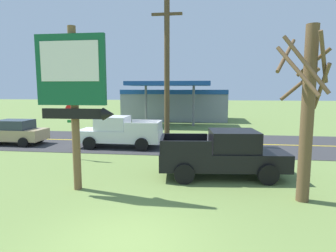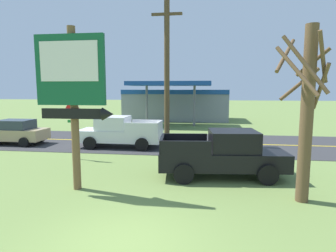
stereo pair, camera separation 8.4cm
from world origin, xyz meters
name	(u,v)px [view 2 (the right image)]	position (x,y,z in m)	size (l,w,h in m)	color
ground_plane	(122,243)	(0.00, 0.00, 0.00)	(180.00, 180.00, 0.00)	olive
road_asphalt	(178,143)	(0.00, 13.00, 0.01)	(140.00, 8.00, 0.02)	#333335
road_centre_line	(178,142)	(0.00, 13.00, 0.02)	(126.00, 0.20, 0.01)	gold
motel_sign	(73,85)	(-2.68, 3.27, 3.78)	(2.75, 0.54, 5.82)	brown
stop_sign	(73,121)	(-4.95, 7.70, 2.03)	(0.80, 0.08, 2.95)	slate
utility_pole	(167,72)	(0.00, 7.60, 4.49)	(1.62, 0.26, 8.46)	brown
bare_tree	(306,108)	(5.07, 3.31, 3.06)	(1.81, 2.16, 5.63)	brown
gas_station	(176,104)	(-1.72, 27.77, 1.94)	(12.00, 11.50, 4.40)	gray
pickup_black_parked_on_lawn	(224,154)	(2.67, 5.64, 0.96)	(5.37, 2.63, 1.96)	black
pickup_white_on_road	(119,132)	(-3.51, 11.00, 0.96)	(5.20, 2.24, 1.96)	silver
car_tan_near_lane	(15,132)	(-10.74, 11.00, 0.83)	(4.20, 2.00, 1.64)	tan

